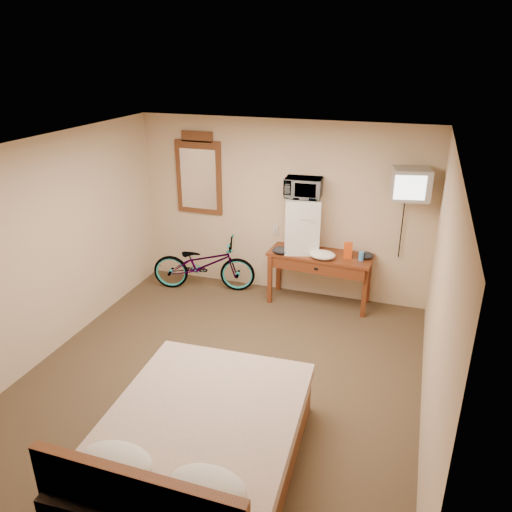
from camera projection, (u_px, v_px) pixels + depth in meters
name	position (u px, v px, depth m)	size (l,w,h in m)	color
room	(220.00, 273.00, 5.06)	(4.60, 4.64, 2.50)	#453522
desk	(320.00, 262.00, 6.86)	(1.44, 0.62, 0.75)	brown
mini_fridge	(302.00, 224.00, 6.81)	(0.57, 0.55, 0.76)	silver
microwave	(303.00, 188.00, 6.61)	(0.48, 0.33, 0.27)	silver
snack_bag	(348.00, 250.00, 6.66)	(0.11, 0.07, 0.22)	#D64913
blue_cup	(361.00, 256.00, 6.60)	(0.07, 0.07, 0.12)	#4494EA
cloth_cream	(322.00, 255.00, 6.66)	(0.35, 0.27, 0.11)	white
cloth_dark_a	(281.00, 250.00, 6.83)	(0.25, 0.19, 0.09)	black
cloth_dark_b	(366.00, 255.00, 6.67)	(0.20, 0.16, 0.09)	black
crt_television	(411.00, 184.00, 6.11)	(0.51, 0.60, 0.39)	black
wall_mirror	(199.00, 175.00, 7.26)	(0.71, 0.04, 1.20)	brown
bicycle	(204.00, 264.00, 7.39)	(0.53, 1.53, 0.80)	black
bed	(197.00, 448.00, 4.13)	(1.68, 2.16, 0.90)	brown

